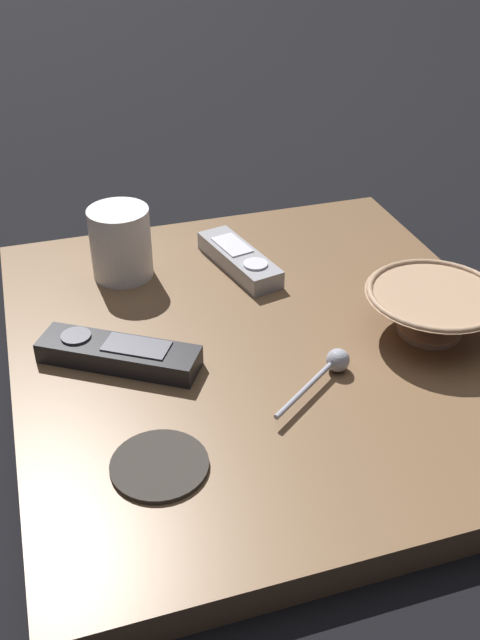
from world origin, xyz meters
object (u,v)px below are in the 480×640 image
coffee_mug (121,243)px  teaspoon (333,365)px  tv_remote_near (118,352)px  drink_coaster (159,465)px  cereal_bowl (433,309)px  tv_remote_far (239,259)px

coffee_mug → teaspoon: coffee_mug is taller
tv_remote_near → drink_coaster: (0.01, -0.18, -0.01)m
teaspoon → coffee_mug: bearing=122.6°
cereal_bowl → tv_remote_far: bearing=128.4°
cereal_bowl → teaspoon: size_ratio=1.52×
coffee_mug → drink_coaster: 0.38m
drink_coaster → tv_remote_near: bearing=93.0°
tv_remote_near → teaspoon: bearing=-23.0°
coffee_mug → tv_remote_far: bearing=-10.3°
teaspoon → tv_remote_far: 0.27m
cereal_bowl → drink_coaster: (-0.36, -0.13, -0.03)m
drink_coaster → teaspoon: bearing=21.1°
coffee_mug → tv_remote_far: 0.17m
cereal_bowl → tv_remote_far: 0.28m
teaspoon → cereal_bowl: bearing=16.1°
teaspoon → tv_remote_far: size_ratio=0.65×
cereal_bowl → teaspoon: (-0.15, -0.04, -0.02)m
coffee_mug → tv_remote_far: (0.16, -0.03, -0.04)m
coffee_mug → teaspoon: bearing=-57.4°
tv_remote_near → tv_remote_far: bearing=40.3°
tv_remote_near → tv_remote_far: size_ratio=1.10×
teaspoon → tv_remote_near: (-0.23, 0.10, -0.00)m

